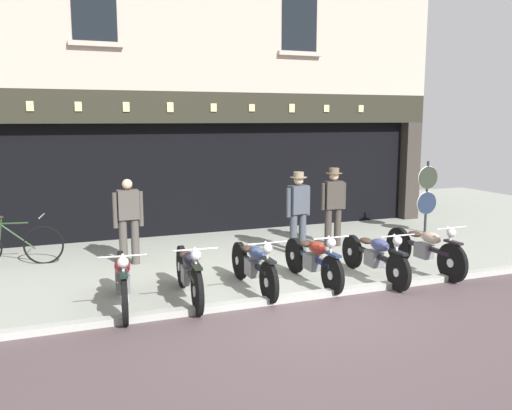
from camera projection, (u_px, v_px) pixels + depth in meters
name	position (u px, v px, depth m)	size (l,w,h in m)	color
ground	(344.00, 326.00, 7.26)	(23.61, 22.00, 0.18)	gray
shop_facade	(192.00, 154.00, 14.31)	(11.91, 4.42, 6.72)	black
motorcycle_far_left	(123.00, 279.00, 7.75)	(0.62, 2.01, 0.93)	black
motorcycle_left	(189.00, 272.00, 8.11)	(0.62, 2.02, 0.93)	black
motorcycle_center_left	(254.00, 265.00, 8.57)	(0.62, 1.96, 0.91)	black
motorcycle_center	(313.00, 259.00, 8.94)	(0.62, 1.94, 0.91)	black
motorcycle_center_right	(375.00, 255.00, 9.18)	(0.62, 2.06, 0.90)	black
motorcycle_right	(425.00, 248.00, 9.62)	(0.62, 2.08, 0.92)	black
salesman_left	(128.00, 218.00, 10.03)	(0.56, 0.26, 1.61)	#47423D
shopkeeper_center	(298.00, 209.00, 10.87)	(0.55, 0.33, 1.66)	#3D424C
salesman_right	(333.00, 203.00, 11.51)	(0.56, 0.34, 1.68)	#38332D
tyre_sign_pole	(427.00, 191.00, 12.88)	(0.55, 0.06, 1.71)	#232328
advert_board_near	(117.00, 159.00, 12.09)	(0.68, 0.03, 0.99)	silver
leaning_bicycle	(12.00, 245.00, 10.07)	(1.80, 0.52, 0.96)	black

